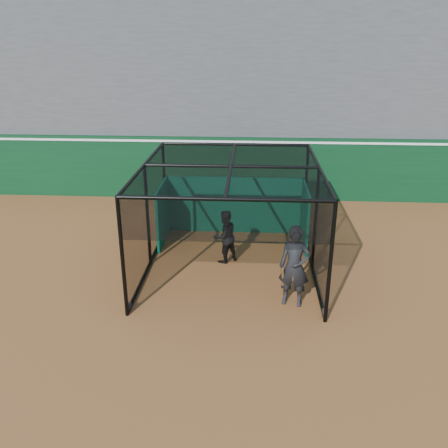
{
  "coord_description": "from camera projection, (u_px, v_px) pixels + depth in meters",
  "views": [
    {
      "loc": [
        1.08,
        -9.98,
        6.18
      ],
      "look_at": [
        0.37,
        2.0,
        1.4
      ],
      "focal_mm": 38.0,
      "sensor_mm": 36.0,
      "label": 1
    }
  ],
  "objects": [
    {
      "name": "ground",
      "position": [
        204.0,
        307.0,
        11.6
      ],
      "size": [
        120.0,
        120.0,
        0.0
      ],
      "primitive_type": "plane",
      "color": "brown",
      "rests_on": "ground"
    },
    {
      "name": "outfield_wall",
      "position": [
        224.0,
        167.0,
        19.01
      ],
      "size": [
        50.0,
        0.5,
        2.5
      ],
      "color": "#093418",
      "rests_on": "ground"
    },
    {
      "name": "batter",
      "position": [
        225.0,
        236.0,
        13.67
      ],
      "size": [
        0.97,
        0.94,
        1.58
      ],
      "primitive_type": "imported",
      "rotation": [
        0.0,
        0.0,
        3.79
      ],
      "color": "black",
      "rests_on": "ground"
    },
    {
      "name": "grandstand",
      "position": [
        229.0,
        76.0,
        21.33
      ],
      "size": [
        50.0,
        7.85,
        8.95
      ],
      "color": "#4C4C4F",
      "rests_on": "ground"
    },
    {
      "name": "batting_cage",
      "position": [
        231.0,
        218.0,
        13.12
      ],
      "size": [
        4.75,
        5.53,
        2.96
      ],
      "color": "black",
      "rests_on": "ground"
    },
    {
      "name": "on_deck_player",
      "position": [
        294.0,
        267.0,
        11.38
      ],
      "size": [
        0.82,
        0.62,
        2.04
      ],
      "color": "black",
      "rests_on": "ground"
    }
  ]
}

